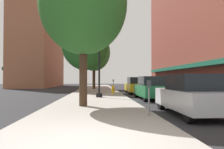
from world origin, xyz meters
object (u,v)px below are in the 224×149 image
Objects in this scene: parking_meter_near at (149,93)px; car_green at (151,88)px; lamppost at (99,56)px; tree_far at (83,5)px; parking_meter_far at (113,83)px; tree_near at (94,52)px; car_silver at (191,95)px; car_yellow at (136,86)px; fire_hydrant at (113,89)px; tree_mid at (85,43)px.

car_green is (1.95, 7.39, -0.14)m from parking_meter_near.
tree_far is (-0.82, -5.13, 2.03)m from lamppost.
parking_meter_far is 5.98m from tree_near.
car_silver is (1.95, -17.91, -0.14)m from parking_meter_far.
car_silver is at bearing -26.05° from tree_far.
car_yellow is (0.00, 12.76, 0.00)m from car_silver.
parking_meter_far is 5.51m from car_yellow.
parking_meter_far is (0.50, 6.64, 0.43)m from fire_hydrant.
car_yellow is (1.95, -5.15, -0.14)m from parking_meter_far.
car_green is 1.00× the size of car_yellow.
tree_near is at bearing 83.38° from tree_mid.
lamppost is at bearing 168.05° from car_green.
car_yellow is at bearing 66.54° from tree_far.
parking_meter_near is 0.17× the size of tree_far.
parking_meter_far is 0.30× the size of car_silver.
tree_far reaches higher than fire_hydrant.
car_silver is at bearing -83.79° from parking_meter_far.
fire_hydrant is at bearing 92.37° from parking_meter_near.
lamppost is 7.51m from tree_mid.
lamppost is 7.47× the size of fire_hydrant.
tree_near reaches higher than car_silver.
tree_near is 15.94m from car_green.
lamppost is 1.37× the size of car_yellow.
car_silver is at bearing -91.75° from car_yellow.
fire_hydrant is 0.60× the size of parking_meter_far.
parking_meter_near is 0.30× the size of car_yellow.
tree_near is 1.80× the size of car_green.
tree_mid is (-3.28, -3.52, 4.40)m from parking_meter_far.
parking_meter_near is at bearing -105.55° from car_green.
fire_hydrant is at bearing -48.31° from tree_mid.
car_green is at bearing 43.85° from tree_far.
parking_meter_near is at bearing -90.00° from parking_meter_far.
car_yellow is at bearing -62.54° from tree_near.
parking_meter_near is at bearing -99.96° from car_yellow.
car_silver is 6.62m from car_green.
parking_meter_far is 18.02m from car_silver.
car_yellow is (1.95, 13.52, -0.14)m from parking_meter_near.
car_green is (1.95, -11.29, -0.14)m from parking_meter_far.
car_green is at bearing -80.20° from parking_meter_far.
tree_mid is 1.07× the size of tree_far.
fire_hydrant is 6.40m from tree_mid.
tree_near is 6.94m from tree_mid.
parking_meter_near is (1.80, -8.13, -2.25)m from lamppost.
parking_meter_near is 1.00× the size of parking_meter_far.
tree_near is at bearing 101.21° from fire_hydrant.
parking_meter_near is 16.13m from tree_mid.
parking_meter_far is at bearing 108.97° from car_yellow.
tree_mid reaches higher than tree_near.
car_silver is 1.00× the size of car_green.
tree_far is at bearing -99.09° from lamppost.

